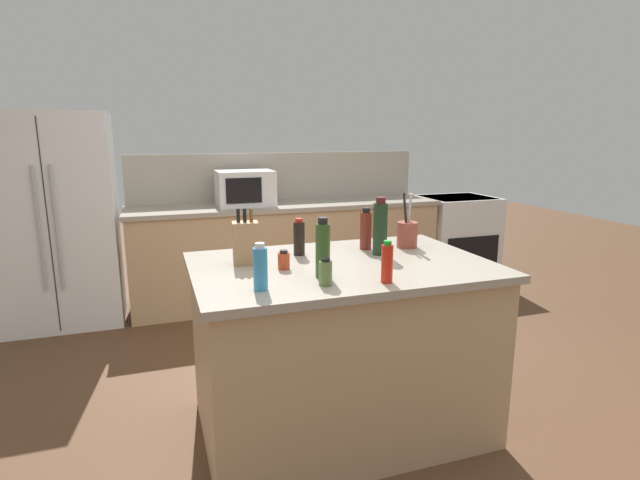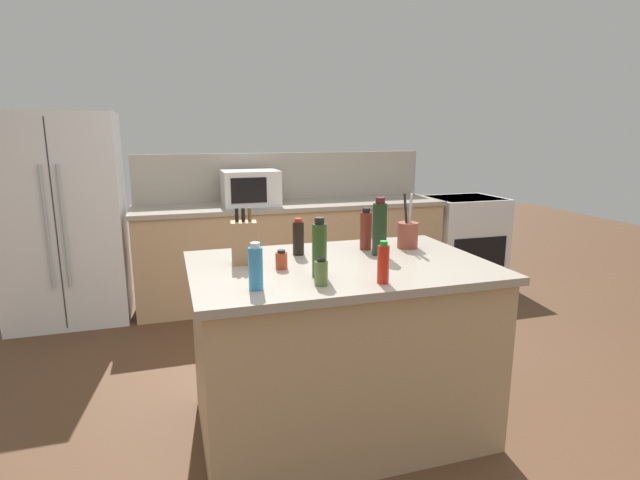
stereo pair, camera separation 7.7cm
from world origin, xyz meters
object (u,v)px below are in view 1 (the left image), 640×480
object	(u,v)px
range_oven	(455,238)
olive_oil_bottle	(323,249)
utensil_crock	(407,233)
refrigerator	(56,220)
hot_sauce_bottle	(387,263)
microwave	(245,188)
wine_bottle	(380,228)
knife_block	(246,242)
spice_jar_oregano	(326,273)
vinegar_bottle	(366,230)
soy_sauce_bottle	(299,238)
dish_soap_bottle	(260,268)
spice_jar_paprika	(284,260)

from	to	relation	value
range_oven	olive_oil_bottle	xyz separation A→B (m)	(-2.36, -2.40, 0.61)
utensil_crock	refrigerator	bearing A→B (deg)	136.90
utensil_crock	hot_sauce_bottle	distance (m)	0.73
microwave	wine_bottle	xyz separation A→B (m)	(0.36, -2.09, -0.01)
utensil_crock	olive_oil_bottle	bearing A→B (deg)	-148.11
range_oven	knife_block	bearing A→B (deg)	-142.32
knife_block	hot_sauce_bottle	distance (m)	0.76
spice_jar_oregano	utensil_crock	bearing A→B (deg)	37.84
vinegar_bottle	spice_jar_oregano	bearing A→B (deg)	-127.91
microwave	soy_sauce_bottle	distance (m)	1.96
refrigerator	wine_bottle	xyz separation A→B (m)	(1.95, -2.14, 0.21)
dish_soap_bottle	hot_sauce_bottle	size ratio (longest dim) A/B	1.07
dish_soap_bottle	hot_sauce_bottle	xyz separation A→B (m)	(0.56, -0.08, -0.01)
microwave	knife_block	distance (m)	2.09
olive_oil_bottle	soy_sauce_bottle	distance (m)	0.45
refrigerator	knife_block	world-z (taller)	refrigerator
knife_block	wine_bottle	bearing A→B (deg)	3.40
range_oven	microwave	world-z (taller)	microwave
hot_sauce_bottle	vinegar_bottle	world-z (taller)	vinegar_bottle
microwave	spice_jar_oregano	world-z (taller)	microwave
spice_jar_oregano	vinegar_bottle	bearing A→B (deg)	52.09
dish_soap_bottle	wine_bottle	bearing A→B (deg)	28.28
microwave	olive_oil_bottle	distance (m)	2.40
knife_block	spice_jar_oregano	bearing A→B (deg)	-54.19
knife_block	olive_oil_bottle	size ratio (longest dim) A/B	1.02
wine_bottle	soy_sauce_bottle	world-z (taller)	wine_bottle
microwave	utensil_crock	size ratio (longest dim) A/B	1.59
knife_block	spice_jar_paprika	bearing A→B (deg)	-37.91
refrigerator	spice_jar_oregano	xyz separation A→B (m)	(1.47, -2.58, 0.12)
microwave	spice_jar_paprika	xyz separation A→B (m)	(-0.22, -2.21, -0.11)
hot_sauce_bottle	soy_sauce_bottle	world-z (taller)	soy_sauce_bottle
wine_bottle	vinegar_bottle	xyz separation A→B (m)	(-0.02, 0.14, -0.04)
dish_soap_bottle	spice_jar_paprika	world-z (taller)	dish_soap_bottle
refrigerator	soy_sauce_bottle	bearing A→B (deg)	-52.89
dish_soap_bottle	soy_sauce_bottle	size ratio (longest dim) A/B	1.02
soy_sauce_bottle	vinegar_bottle	world-z (taller)	vinegar_bottle
refrigerator	olive_oil_bottle	distance (m)	2.88
olive_oil_bottle	soy_sauce_bottle	bearing A→B (deg)	88.01
utensil_crock	soy_sauce_bottle	distance (m)	0.66
dish_soap_bottle	utensil_crock	bearing A→B (deg)	27.65
refrigerator	range_oven	size ratio (longest dim) A/B	1.92
dish_soap_bottle	soy_sauce_bottle	bearing A→B (deg)	58.46
range_oven	microwave	size ratio (longest dim) A/B	1.81
range_oven	soy_sauce_bottle	world-z (taller)	soy_sauce_bottle
spice_jar_oregano	spice_jar_paprika	distance (m)	0.34
refrigerator	utensil_crock	size ratio (longest dim) A/B	5.51
refrigerator	dish_soap_bottle	world-z (taller)	refrigerator
olive_oil_bottle	spice_jar_oregano	bearing A→B (deg)	-103.86
microwave	spice_jar_oregano	bearing A→B (deg)	-92.49
utensil_crock	wine_bottle	distance (m)	0.26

